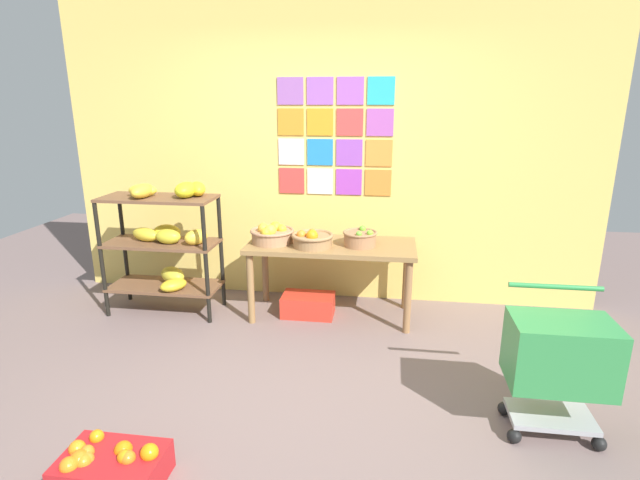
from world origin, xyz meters
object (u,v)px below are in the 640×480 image
fruit_basket_centre (272,234)px  display_table (331,253)px  banana_shelf_unit (166,235)px  fruit_basket_back_left (312,239)px  produce_crate_under_table (308,305)px  shopping_cart (559,357)px  orange_crate_foreground (111,467)px  fruit_basket_right (360,238)px

fruit_basket_centre → display_table: bearing=4.9°
banana_shelf_unit → fruit_basket_back_left: bearing=-0.3°
display_table → banana_shelf_unit: bearing=-175.7°
fruit_basket_back_left → produce_crate_under_table: 0.65m
fruit_basket_back_left → produce_crate_under_table: bearing=120.3°
shopping_cart → banana_shelf_unit: bearing=151.8°
banana_shelf_unit → orange_crate_foreground: 2.23m
fruit_basket_centre → produce_crate_under_table: 0.72m
banana_shelf_unit → fruit_basket_centre: size_ratio=3.14×
fruit_basket_centre → orange_crate_foreground: bearing=-99.0°
fruit_basket_centre → fruit_basket_back_left: fruit_basket_centre is taller
display_table → fruit_basket_right: fruit_basket_right is taller
display_table → fruit_basket_back_left: (-0.15, -0.12, 0.16)m
produce_crate_under_table → orange_crate_foreground: size_ratio=0.91×
fruit_basket_centre → orange_crate_foreground: fruit_basket_centre is taller
fruit_basket_right → orange_crate_foreground: bearing=-117.2°
banana_shelf_unit → fruit_basket_right: banana_shelf_unit is taller
orange_crate_foreground → banana_shelf_unit: bearing=106.5°
orange_crate_foreground → fruit_basket_right: bearing=62.8°
fruit_basket_right → shopping_cart: shopping_cart is taller
fruit_basket_right → orange_crate_foreground: (-1.10, -2.13, -0.64)m
fruit_basket_centre → produce_crate_under_table: (0.31, 0.02, -0.65)m
produce_crate_under_table → fruit_basket_back_left: bearing=-59.7°
banana_shelf_unit → display_table: bearing=4.3°
shopping_cart → orange_crate_foreground: bearing=-166.1°
produce_crate_under_table → shopping_cart: 2.20m
fruit_basket_centre → shopping_cart: 2.41m
fruit_basket_centre → orange_crate_foreground: 2.24m
display_table → fruit_basket_right: bearing=-6.7°
fruit_basket_right → produce_crate_under_table: fruit_basket_right is taller
banana_shelf_unit → orange_crate_foreground: bearing=-73.5°
banana_shelf_unit → shopping_cart: (2.91, -1.31, -0.24)m
display_table → fruit_basket_centre: size_ratio=3.80×
orange_crate_foreground → produce_crate_under_table: bearing=73.2°
banana_shelf_unit → fruit_basket_back_left: size_ratio=3.35×
fruit_basket_right → fruit_basket_centre: fruit_basket_centre is taller
orange_crate_foreground → shopping_cart: bearing=17.9°
shopping_cart → fruit_basket_back_left: bearing=137.0°
shopping_cart → fruit_basket_centre: bearing=141.1°
fruit_basket_back_left → orange_crate_foreground: bearing=-108.8°
produce_crate_under_table → shopping_cart: shopping_cart is taller
display_table → fruit_basket_back_left: bearing=-142.4°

